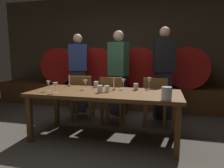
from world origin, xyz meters
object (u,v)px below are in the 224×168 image
object	(u,v)px
pitcher	(167,94)
wine_barrel_far_left	(65,65)
wine_glass_far_right	(149,81)
cup_far_left	(96,84)
chair_center	(113,98)
candle_right	(114,86)
chair_left	(82,96)
wine_glass_right	(123,82)
guest_left	(78,73)
dining_table	(105,96)
guest_right	(163,73)
wine_glass_far_left	(48,84)
cup_center_right	(107,89)
wine_glass_center	(85,83)
wine_barrel_far_right	(186,67)
chair_right	(155,100)
wine_barrel_center_right	(141,67)
candle_left	(69,83)
guest_center	(118,73)
cup_far_right	(136,87)
wine_glass_left	(55,85)
cup_center_left	(100,89)
wine_barrel_center_left	(101,66)

from	to	relation	value
pitcher	wine_barrel_far_left	bearing A→B (deg)	136.75
wine_glass_far_right	cup_far_left	distance (m)	0.88
chair_center	candle_right	distance (m)	0.60
chair_left	wine_glass_right	xyz separation A→B (m)	(0.89, -0.44, 0.36)
guest_left	dining_table	bearing A→B (deg)	108.10
candle_right	guest_right	bearing A→B (deg)	55.26
chair_center	candle_right	xyz separation A→B (m)	(0.15, -0.50, 0.30)
wine_glass_far_left	cup_center_right	xyz separation A→B (m)	(0.87, 0.14, -0.06)
wine_barrel_far_left	wine_glass_center	bearing A→B (deg)	-55.36
wine_barrel_far_right	chair_right	distance (m)	1.55
wine_glass_right	chair_left	bearing A→B (deg)	153.79
wine_barrel_far_right	wine_barrel_center_right	bearing A→B (deg)	180.00
candle_left	chair_left	bearing A→B (deg)	77.48
wine_barrel_far_right	candle_right	world-z (taller)	wine_barrel_far_right
wine_barrel_center_right	wine_glass_center	world-z (taller)	wine_barrel_center_right
guest_center	cup_far_right	world-z (taller)	guest_center
candle_left	wine_glass_far_left	bearing A→B (deg)	-99.81
chair_left	cup_center_right	distance (m)	1.06
guest_center	dining_table	bearing A→B (deg)	112.05
guest_center	wine_glass_right	world-z (taller)	guest_center
guest_center	chair_right	bearing A→B (deg)	165.21
wine_barrel_far_right	chair_left	distance (m)	2.45
dining_table	candle_left	bearing A→B (deg)	155.06
dining_table	wine_glass_left	world-z (taller)	wine_glass_left
wine_glass_left	wine_glass_far_right	world-z (taller)	wine_glass_far_right
wine_glass_center	wine_glass_far_right	size ratio (longest dim) A/B	0.82
candle_right	wine_barrel_far_right	bearing A→B (deg)	57.17
chair_center	chair_right	world-z (taller)	same
wine_barrel_far_right	cup_center_right	xyz separation A→B (m)	(-1.29, -2.08, -0.20)
pitcher	wine_glass_center	distance (m)	1.33
chair_left	chair_center	bearing A→B (deg)	166.63
wine_glass_far_right	guest_center	bearing A→B (deg)	129.54
dining_table	wine_glass_right	size ratio (longest dim) A/B	13.55
chair_left	wine_glass_far_left	distance (m)	0.96
wine_barrel_far_right	candle_left	xyz separation A→B (m)	(-2.07, -1.70, -0.19)
chair_right	cup_center_right	bearing A→B (deg)	47.47
wine_barrel_center_right	candle_right	distance (m)	1.92
chair_center	chair_right	xyz separation A→B (m)	(0.75, 0.06, 0.00)
wine_barrel_far_left	wine_barrel_far_right	xyz separation A→B (m)	(3.01, 0.00, 0.00)
chair_right	wine_glass_center	size ratio (longest dim) A/B	5.91
wine_barrel_far_right	chair_right	world-z (taller)	wine_barrel_far_right
cup_center_left	cup_center_right	xyz separation A→B (m)	(0.08, 0.07, -0.01)
dining_table	wine_glass_center	size ratio (longest dim) A/B	14.87
wine_barrel_center_left	cup_far_right	bearing A→B (deg)	-58.00
wine_glass_center	wine_glass_left	bearing A→B (deg)	-126.51
guest_right	cup_center_left	distance (m)	1.58
wine_glass_left	cup_center_left	distance (m)	0.64
wine_glass_far_left	cup_far_left	world-z (taller)	wine_glass_far_left
candle_left	cup_center_left	world-z (taller)	candle_left
wine_barrel_center_right	cup_far_left	size ratio (longest dim) A/B	9.43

